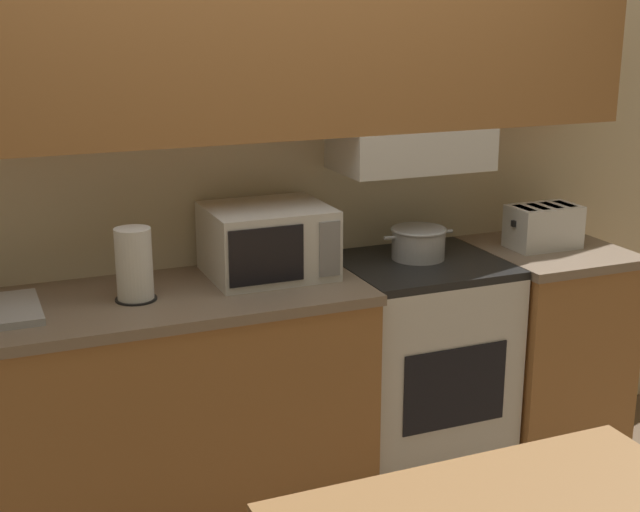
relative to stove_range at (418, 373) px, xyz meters
The scene contains 9 objects.
ground_plane 0.80m from the stove_range, 154.37° to the left, with size 16.00×16.00×0.00m, color brown.
wall_back 1.17m from the stove_range, 158.61° to the left, with size 5.25×0.38×2.55m.
lower_counter_main 1.17m from the stove_range, behind, with size 1.71×0.61×0.93m.
lower_counter_right_stub 0.58m from the stove_range, ahead, with size 0.54×0.61×0.93m.
stove_range is the anchor object (origin of this frame).
cooking_pot 0.53m from the stove_range, 81.33° to the left, with size 0.30×0.22×0.12m.
microwave 0.85m from the stove_range, behind, with size 0.43×0.38×0.25m.
toaster 0.78m from the stove_range, ahead, with size 0.29×0.17×0.17m.
paper_towel_roll 1.25m from the stove_range, behind, with size 0.14×0.14×0.25m.
Camera 1 is at (-1.04, -3.16, 1.89)m, focal length 50.00 mm.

